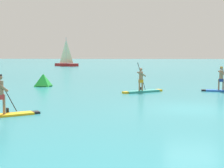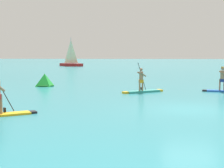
{
  "view_description": "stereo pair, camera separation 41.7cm",
  "coord_description": "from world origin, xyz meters",
  "px_view_note": "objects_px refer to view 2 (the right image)",
  "views": [
    {
      "loc": [
        -2.37,
        -15.45,
        2.5
      ],
      "look_at": [
        -4.33,
        5.91,
        0.63
      ],
      "focal_mm": 52.72,
      "sensor_mm": 36.0,
      "label": 1
    },
    {
      "loc": [
        -1.96,
        -15.41,
        2.5
      ],
      "look_at": [
        -4.33,
        5.91,
        0.63
      ],
      "focal_mm": 52.72,
      "sensor_mm": 36.0,
      "label": 2
    }
  ],
  "objects_px": {
    "paddleboarder_mid_center": "(142,88)",
    "sailboat_left_horizon": "(71,63)",
    "paddleboarder_near_left": "(1,105)",
    "race_marker_buoy": "(45,81)"
  },
  "relations": [
    {
      "from": "paddleboarder_near_left",
      "to": "sailboat_left_horizon",
      "type": "xyz_separation_m",
      "value": [
        -11.86,
        62.12,
        0.34
      ]
    },
    {
      "from": "race_marker_buoy",
      "to": "sailboat_left_horizon",
      "type": "xyz_separation_m",
      "value": [
        -9.56,
        49.2,
        0.34
      ]
    },
    {
      "from": "paddleboarder_near_left",
      "to": "sailboat_left_horizon",
      "type": "relative_size",
      "value": 0.38
    },
    {
      "from": "paddleboarder_near_left",
      "to": "race_marker_buoy",
      "type": "xyz_separation_m",
      "value": [
        -2.29,
        12.92,
        0.0
      ]
    },
    {
      "from": "paddleboarder_mid_center",
      "to": "sailboat_left_horizon",
      "type": "relative_size",
      "value": 0.41
    },
    {
      "from": "paddleboarder_mid_center",
      "to": "sailboat_left_horizon",
      "type": "distance_m",
      "value": 55.64
    },
    {
      "from": "race_marker_buoy",
      "to": "sailboat_left_horizon",
      "type": "distance_m",
      "value": 50.12
    },
    {
      "from": "paddleboarder_mid_center",
      "to": "sailboat_left_horizon",
      "type": "xyz_separation_m",
      "value": [
        -17.54,
        52.8,
        0.47
      ]
    },
    {
      "from": "race_marker_buoy",
      "to": "sailboat_left_horizon",
      "type": "height_order",
      "value": "sailboat_left_horizon"
    },
    {
      "from": "paddleboarder_near_left",
      "to": "race_marker_buoy",
      "type": "relative_size",
      "value": 1.45
    }
  ]
}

